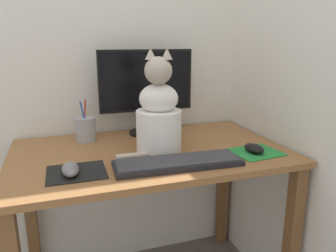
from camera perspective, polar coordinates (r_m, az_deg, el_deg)
name	(u,v)px	position (r m, az deg, el deg)	size (l,w,h in m)	color
wall_back	(128,20)	(1.64, -7.06, 17.83)	(7.00, 0.04, 2.50)	silver
wall_side_right	(279,18)	(1.54, 18.83, 17.37)	(0.04, 7.00, 2.50)	silver
desk	(150,175)	(1.39, -3.13, -8.49)	(1.10, 0.67, 0.72)	brown
monitor	(146,87)	(1.54, -3.80, 6.71)	(0.44, 0.17, 0.40)	black
keyboard	(178,163)	(1.18, 1.78, -6.40)	(0.47, 0.16, 0.02)	black
mousepad_left	(76,172)	(1.17, -15.65, -7.76)	(0.20, 0.18, 0.00)	black
mousepad_right	(256,152)	(1.37, 15.04, -4.41)	(0.20, 0.18, 0.00)	#238438
computer_mouse_left	(70,169)	(1.14, -16.64, -7.21)	(0.06, 0.11, 0.04)	slate
computer_mouse_right	(254,148)	(1.36, 14.78, -3.77)	(0.06, 0.10, 0.03)	black
cat	(159,115)	(1.29, -1.66, 1.94)	(0.30, 0.23, 0.41)	white
pen_cup	(85,129)	(1.50, -14.18, -0.52)	(0.09, 0.09, 0.18)	#99999E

